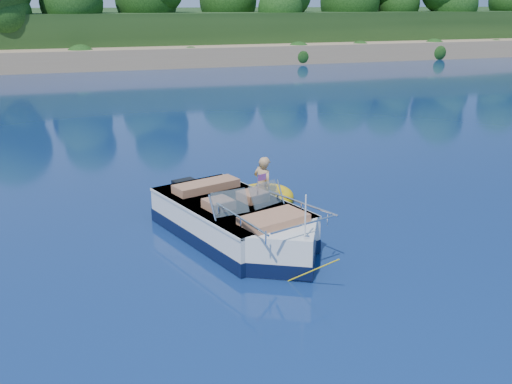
# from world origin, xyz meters

# --- Properties ---
(ground) EXTENTS (160.00, 160.00, 0.00)m
(ground) POSITION_xyz_m (0.00, 0.00, 0.00)
(ground) COLOR #08163E
(ground) RESTS_ON ground
(shoreline) EXTENTS (170.00, 59.00, 6.00)m
(shoreline) POSITION_xyz_m (0.00, 63.77, 0.98)
(shoreline) COLOR #9E7D5C
(shoreline) RESTS_ON ground
(motorboat) EXTENTS (2.99, 5.32, 1.83)m
(motorboat) POSITION_xyz_m (1.22, 0.74, 0.36)
(motorboat) COLOR white
(motorboat) RESTS_ON ground
(tow_tube) EXTENTS (1.59, 1.59, 0.40)m
(tow_tube) POSITION_xyz_m (2.57, 3.05, 0.10)
(tow_tube) COLOR #ECB407
(tow_tube) RESTS_ON ground
(boy) EXTENTS (0.75, 0.92, 1.65)m
(boy) POSITION_xyz_m (2.47, 3.02, 0.00)
(boy) COLOR tan
(boy) RESTS_ON ground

